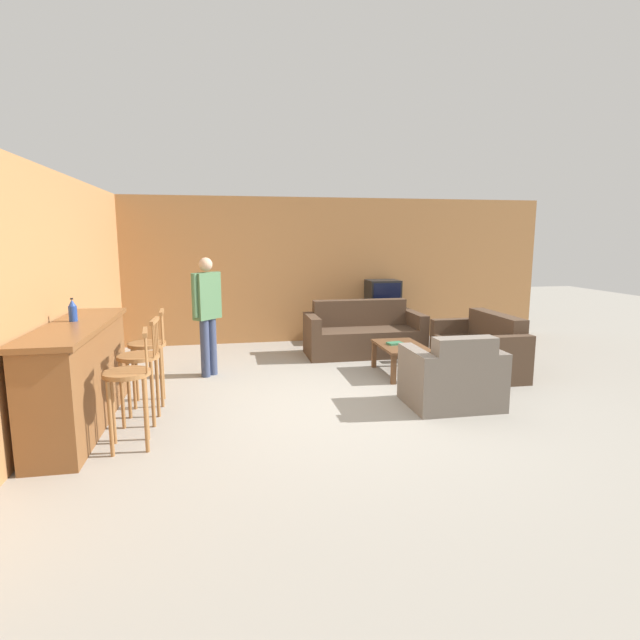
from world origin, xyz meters
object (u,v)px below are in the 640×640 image
object	(u,v)px
book_on_table	(395,343)
tv	(383,295)
loveseat_right	(480,350)
armchair_near	(453,379)
bar_chair_near	(129,383)
couch_far	(363,335)
bar_chair_far	(149,352)
bar_chair_mid	(140,365)
coffee_table	(401,349)
tv_unit	(382,325)
person_by_window	(207,309)
bottle	(73,311)

from	to	relation	value
book_on_table	tv	bearing A→B (deg)	76.60
loveseat_right	armchair_near	bearing A→B (deg)	-128.64
loveseat_right	bar_chair_near	bearing A→B (deg)	-157.69
couch_far	bar_chair_far	bearing A→B (deg)	-147.73
bar_chair_far	book_on_table	bearing A→B (deg)	12.35
bar_chair_mid	coffee_table	world-z (taller)	bar_chair_mid
couch_far	coffee_table	xyz separation A→B (m)	(0.18, -1.30, 0.04)
coffee_table	tv_unit	world-z (taller)	tv_unit
bar_chair_mid	bar_chair_near	bearing A→B (deg)	-90.01
armchair_near	tv_unit	size ratio (longest dim) A/B	0.99
loveseat_right	person_by_window	world-z (taller)	person_by_window
bar_chair_far	person_by_window	world-z (taller)	person_by_window
bar_chair_far	tv	bearing A→B (deg)	37.66
couch_far	armchair_near	world-z (taller)	couch_far
bar_chair_mid	bottle	distance (m)	0.86
couch_far	book_on_table	bearing A→B (deg)	-85.45
armchair_near	loveseat_right	world-z (taller)	armchair_near
coffee_table	armchair_near	bearing A→B (deg)	-85.32
coffee_table	tv_unit	distance (m)	2.25
bottle	tv_unit	bearing A→B (deg)	37.31
bar_chair_near	bottle	size ratio (longest dim) A/B	4.57
tv_unit	loveseat_right	bearing A→B (deg)	-72.66
tv_unit	book_on_table	xyz separation A→B (m)	(-0.51, -2.15, 0.13)
tv	tv_unit	bearing A→B (deg)	90.00
bottle	person_by_window	bearing A→B (deg)	50.53
book_on_table	couch_far	bearing A→B (deg)	94.55
person_by_window	coffee_table	bearing A→B (deg)	-9.60
tv_unit	tv	size ratio (longest dim) A/B	1.77
bar_chair_mid	tv_unit	size ratio (longest dim) A/B	1.07
bar_chair_far	book_on_table	distance (m)	3.26
tv	bottle	xyz separation A→B (m)	(-4.33, -3.29, 0.30)
bar_chair_near	bar_chair_mid	world-z (taller)	same
bar_chair_near	tv_unit	xyz separation A→B (m)	(3.69, 4.08, -0.31)
bar_chair_near	coffee_table	size ratio (longest dim) A/B	1.15
bottle	book_on_table	bearing A→B (deg)	16.68
tv	book_on_table	bearing A→B (deg)	-103.40
tv	couch_far	bearing A→B (deg)	-124.09
book_on_table	bar_chair_far	bearing A→B (deg)	-167.65
coffee_table	tv	size ratio (longest dim) A/B	1.66
bar_chair_mid	book_on_table	bearing A→B (deg)	22.12
couch_far	loveseat_right	world-z (taller)	couch_far
tv	loveseat_right	bearing A→B (deg)	-72.64
bar_chair_mid	tv_unit	world-z (taller)	bar_chair_mid
loveseat_right	bar_chair_mid	bearing A→B (deg)	-165.16
coffee_table	bottle	distance (m)	4.12
tv_unit	person_by_window	world-z (taller)	person_by_window
bar_chair_near	tv_unit	world-z (taller)	bar_chair_near
book_on_table	bar_chair_mid	bearing A→B (deg)	-157.88
person_by_window	bar_chair_near	bearing A→B (deg)	-105.10
loveseat_right	book_on_table	world-z (taller)	loveseat_right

